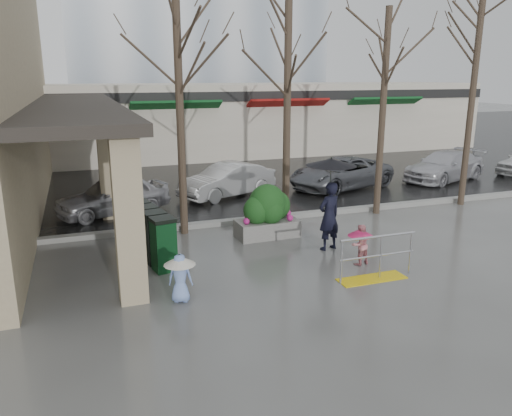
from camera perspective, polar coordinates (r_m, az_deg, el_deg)
ground at (r=12.10m, az=4.77°, el=-6.80°), size 120.00×120.00×0.00m
street_asphalt at (r=32.86m, az=-11.28°, el=6.85°), size 120.00×36.00×0.01m
curb at (r=15.60m, az=-1.26°, el=-1.42°), size 120.00×0.30×0.15m
canopy_slab at (r=18.23m, az=-20.32°, el=11.39°), size 2.80×18.00×0.25m
pillar_front at (r=10.12m, az=-14.35°, el=-1.14°), size 0.55×0.55×3.50m
pillar_back at (r=16.46m, az=-16.61°, el=4.81°), size 0.55×0.55×3.50m
storefront_row at (r=29.07m, az=-6.30°, el=10.01°), size 34.00×6.74×4.00m
handrail at (r=11.61m, az=13.45°, el=-6.15°), size 1.90×0.50×1.03m
tree_west at (r=14.09m, az=-8.95°, el=17.27°), size 3.20×3.20×6.80m
tree_midwest at (r=15.04m, az=3.69°, el=17.83°), size 3.20×3.20×7.00m
tree_mideast at (r=16.60m, az=14.62°, el=15.83°), size 3.20×3.20×6.50m
tree_east at (r=18.78m, az=24.01°, el=16.51°), size 3.20×3.20×7.20m
woman at (r=13.02m, az=8.45°, el=1.31°), size 1.31×1.31×2.47m
child_pink at (r=12.33m, az=11.81°, el=-3.75°), size 0.62×0.62×1.01m
child_blue at (r=10.23m, az=-8.67°, el=-7.30°), size 0.65×0.65×1.02m
planter at (r=14.12m, az=1.29°, el=-0.43°), size 1.77×1.03×1.53m
news_boxes at (r=12.68m, az=-11.91°, el=-2.93°), size 0.95×2.38×1.30m
car_a at (r=17.09m, az=-16.02°, el=1.37°), size 3.98×2.64×1.26m
car_b at (r=18.88m, az=-3.27°, el=3.19°), size 4.04×2.71×1.26m
car_c at (r=20.57m, az=9.64°, el=3.98°), size 4.94×3.27×1.26m
car_d at (r=23.34m, az=20.74°, el=4.51°), size 4.68×3.06×1.26m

